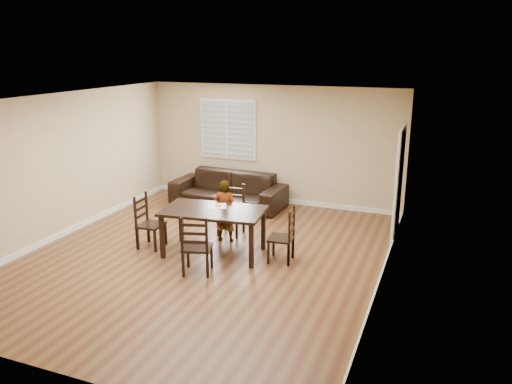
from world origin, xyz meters
TOP-DOWN VIEW (x-y plane):
  - ground at (0.00, 0.00)m, footprint 7.00×7.00m
  - room at (0.04, 0.18)m, footprint 6.04×7.04m
  - dining_table at (0.11, 0.18)m, footprint 1.84×1.17m
  - chair_near at (-0.01, 1.27)m, footprint 0.45×0.43m
  - chair_far at (0.23, -0.73)m, footprint 0.55×0.53m
  - chair_left at (-1.20, 0.03)m, footprint 0.43×0.46m
  - chair_right at (1.41, 0.33)m, footprint 0.44×0.46m
  - child at (0.03, 0.80)m, footprint 0.47×0.34m
  - napkin at (0.08, 0.37)m, footprint 0.43×0.43m
  - donut at (0.10, 0.37)m, footprint 0.11×0.11m
  - sofa at (-0.83, 2.82)m, footprint 2.66×1.15m

SIDE VIEW (x-z plane):
  - ground at x=0.00m, z-range 0.00..0.00m
  - sofa at x=-0.83m, z-range 0.00..0.76m
  - chair_right at x=1.41m, z-range -0.04..0.90m
  - chair_left at x=-1.20m, z-range -0.05..0.94m
  - chair_near at x=-0.01m, z-range -0.05..0.94m
  - chair_far at x=0.23m, z-range -0.05..0.95m
  - child at x=0.03m, z-range 0.00..1.18m
  - dining_table at x=0.11m, z-range 0.32..1.14m
  - napkin at x=0.08m, z-range 0.81..0.82m
  - donut at x=0.10m, z-range 0.82..0.86m
  - room at x=0.04m, z-range 0.45..3.17m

